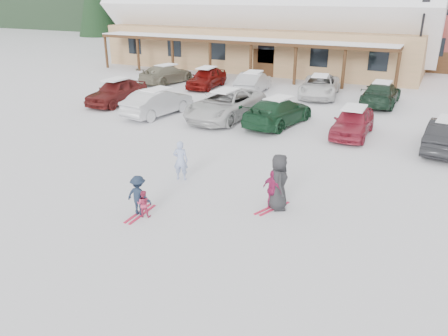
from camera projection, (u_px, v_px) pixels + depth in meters
The scene contains 22 objects.
ground at pixel (202, 205), 14.32m from camera, with size 160.00×160.00×0.00m, color white.
day_lodge at pixel (264, 23), 39.79m from camera, with size 29.12×12.50×10.38m.
lamp_post at pixel (420, 39), 30.77m from camera, with size 0.50×0.25×6.12m.
conifer_0 at pixel (127, 0), 47.85m from camera, with size 4.40×4.40×10.20m.
adult_skier at pixel (181, 160), 16.01m from camera, with size 0.55×0.36×1.50m, color #99ABDA.
toddler_red at pixel (144, 204), 13.43m from camera, with size 0.43×0.33×0.88m, color #C0345B.
child_navy at pixel (139, 195), 13.48m from camera, with size 0.84×0.48×1.30m, color #182438.
skis_child_navy at pixel (140, 214), 13.71m from camera, with size 0.20×1.40×0.03m, color #C61C3F.
child_magenta at pixel (273, 190), 13.83m from camera, with size 0.78×0.33×1.33m, color #A42058.
skis_child_magenta at pixel (272, 208), 14.08m from camera, with size 0.20×1.40×0.03m, color #C61C3F.
bystander_dark at pixel (279, 182), 13.76m from camera, with size 0.90×0.59×1.85m, color #262628.
parked_car_0 at pixel (117, 92), 27.07m from camera, with size 1.82×4.52×1.54m, color maroon.
parked_car_1 at pixel (158, 102), 24.56m from camera, with size 1.57×4.50×1.48m, color silver.
parked_car_2 at pixel (226, 104), 23.89m from camera, with size 2.61×5.65×1.57m, color silver.
parked_car_3 at pixel (278, 112), 22.74m from camera, with size 2.00×4.93×1.43m, color #173E25.
parked_car_4 at pixel (353, 122), 21.04m from camera, with size 1.64×4.08×1.39m, color #9E263A.
parked_car_5 at pixel (448, 135), 18.97m from camera, with size 1.50×4.32×1.42m, color black.
parked_car_7 at pixel (167, 74), 33.31m from camera, with size 1.95×4.79×1.39m, color gray.
parked_car_8 at pixel (207, 78), 31.74m from camera, with size 1.72×4.28×1.46m, color #690D0A.
parked_car_9 at pixel (253, 82), 30.15m from camera, with size 1.51×4.33×1.43m, color #A6A8AC.
parked_car_10 at pixel (319, 86), 28.99m from camera, with size 2.34×5.08×1.41m, color white.
parked_car_11 at pixel (381, 94), 26.81m from camera, with size 1.98×4.87×1.41m, color #1A3223.
Camera 1 is at (6.34, -11.18, 6.47)m, focal length 35.00 mm.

